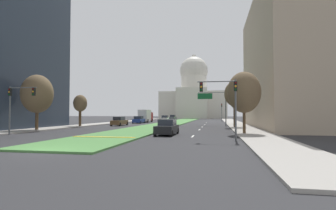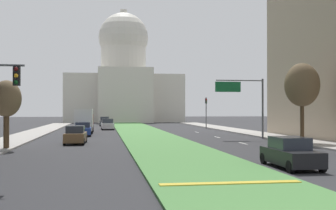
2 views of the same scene
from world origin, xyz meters
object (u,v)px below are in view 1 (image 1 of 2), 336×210
traffic_light_far_right (222,110)px  sedan_very_far (173,117)px  traffic_light_near_right (225,96)px  sedan_distant (139,120)px  street_tree_left_mid (80,104)px  street_tree_right_mid (234,94)px  sedan_far_horizon (165,118)px  sedan_lead_stopped (167,128)px  sedan_midblock (119,121)px  traffic_light_near_left (17,99)px  capitol_building (194,96)px  box_truck_delivery (145,116)px  overhead_guide_sign (215,101)px  street_tree_left_near (37,94)px  street_tree_right_near (244,92)px

traffic_light_far_right → sedan_very_far: size_ratio=1.18×
traffic_light_near_right → sedan_distant: 39.71m
street_tree_left_mid → street_tree_right_mid: (25.71, 2.36, 1.48)m
street_tree_left_mid → sedan_far_horizon: bearing=76.2°
traffic_light_near_right → sedan_lead_stopped: bearing=141.4°
street_tree_left_mid → sedan_lead_stopped: bearing=-36.5°
sedan_midblock → sedan_very_far: bearing=86.4°
traffic_light_far_right → sedan_very_far: (-16.66, 14.57, -2.49)m
traffic_light_near_right → sedan_midblock: traffic_light_near_right is taller
street_tree_left_mid → sedan_lead_stopped: size_ratio=1.17×
traffic_light_near_left → sedan_midblock: traffic_light_near_left is taller
capitol_building → box_truck_delivery: bearing=-98.1°
box_truck_delivery → overhead_guide_sign: bearing=-38.5°
capitol_building → box_truck_delivery: size_ratio=4.62×
street_tree_left_near → street_tree_left_mid: bearing=86.5°
capitol_building → street_tree_right_mid: bearing=-80.3°
overhead_guide_sign → street_tree_right_mid: 7.74m
capitol_building → traffic_light_far_right: capitol_building is taller
overhead_guide_sign → sedan_midblock: 18.50m
sedan_midblock → sedan_far_horizon: bearing=83.5°
sedan_distant → street_tree_right_mid: bearing=-35.9°
capitol_building → sedan_distant: bearing=-97.1°
street_tree_right_near → street_tree_left_near: bearing=177.5°
traffic_light_far_right → street_tree_right_near: (1.39, -45.66, 1.29)m
street_tree_left_mid → traffic_light_near_left: bearing=-83.5°
overhead_guide_sign → box_truck_delivery: bearing=141.5°
traffic_light_near_right → street_tree_right_near: street_tree_right_near is taller
sedan_very_far → traffic_light_far_right: bearing=-41.2°
traffic_light_near_right → street_tree_left_mid: street_tree_left_mid is taller
overhead_guide_sign → street_tree_left_mid: (-22.61, -9.41, -0.71)m
sedan_distant → sedan_far_horizon: (3.06, 15.82, 0.02)m
sedan_lead_stopped → sedan_far_horizon: bearing=101.6°
street_tree_left_near → sedan_midblock: (5.58, 15.25, -4.10)m
capitol_building → street_tree_left_mid: size_ratio=5.41×
traffic_light_near_left → street_tree_left_near: size_ratio=0.70×
traffic_light_near_left → street_tree_right_near: 24.50m
sedan_far_horizon → box_truck_delivery: 10.19m
traffic_light_near_right → street_tree_right_mid: 20.30m
street_tree_left_mid → traffic_light_near_right: bearing=-37.0°
box_truck_delivery → sedan_midblock: bearing=-89.9°
box_truck_delivery → street_tree_right_mid: bearing=-45.4°
street_tree_right_mid → sedan_midblock: (-20.73, 2.99, -4.62)m
street_tree_right_mid → sedan_midblock: size_ratio=1.64×
sedan_distant → sedan_far_horizon: bearing=79.0°
capitol_building → sedan_midblock: (-7.72, -72.75, -9.60)m
sedan_lead_stopped → street_tree_right_mid: bearing=62.2°
street_tree_right_near → sedan_midblock: bearing=141.8°
traffic_light_far_right → traffic_light_near_right: bearing=-90.9°
sedan_far_horizon → box_truck_delivery: box_truck_delivery is taller
capitol_building → traffic_light_near_left: 95.16m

